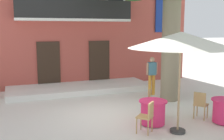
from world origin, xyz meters
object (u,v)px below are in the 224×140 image
(cafe_chair_near_tree_0, at_px, (147,115))
(cafe_umbrella, at_px, (181,40))
(cafe_chair_middle_1, at_px, (200,103))
(pedestrian_near_entrance, at_px, (152,74))
(cafe_chair_near_tree_1, at_px, (152,101))
(cafe_table_near_tree, at_px, (153,112))

(cafe_chair_near_tree_0, distance_m, cafe_umbrella, 2.26)
(cafe_chair_middle_1, xyz_separation_m, cafe_umbrella, (-1.34, -0.71, 2.08))
(cafe_chair_middle_1, distance_m, pedestrian_near_entrance, 3.48)
(cafe_chair_near_tree_1, xyz_separation_m, pedestrian_near_entrance, (1.46, 2.69, 0.43))
(cafe_chair_near_tree_1, distance_m, cafe_chair_middle_1, 1.54)
(cafe_chair_near_tree_1, bearing_deg, cafe_chair_middle_1, -29.72)
(cafe_chair_middle_1, distance_m, cafe_umbrella, 2.58)
(cafe_table_near_tree, distance_m, cafe_umbrella, 2.39)
(cafe_umbrella, bearing_deg, cafe_chair_near_tree_1, 90.09)
(cafe_chair_near_tree_0, relative_size, pedestrian_near_entrance, 0.54)
(cafe_chair_near_tree_1, xyz_separation_m, cafe_chair_middle_1, (1.34, -0.76, 0.00))
(cafe_chair_near_tree_0, relative_size, cafe_chair_middle_1, 1.00)
(cafe_table_near_tree, relative_size, cafe_chair_middle_1, 0.95)
(cafe_table_near_tree, relative_size, cafe_chair_near_tree_0, 0.95)
(cafe_umbrella, distance_m, pedestrian_near_entrance, 4.72)
(cafe_umbrella, bearing_deg, cafe_chair_middle_1, 28.10)
(cafe_chair_near_tree_0, distance_m, pedestrian_near_entrance, 4.57)
(pedestrian_near_entrance, bearing_deg, cafe_table_near_tree, -118.37)
(cafe_chair_middle_1, xyz_separation_m, pedestrian_near_entrance, (0.12, 3.46, 0.43))
(cafe_chair_near_tree_0, relative_size, cafe_chair_near_tree_1, 1.00)
(cafe_chair_near_tree_0, bearing_deg, cafe_table_near_tree, 48.36)
(cafe_chair_near_tree_0, height_order, cafe_chair_near_tree_1, same)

